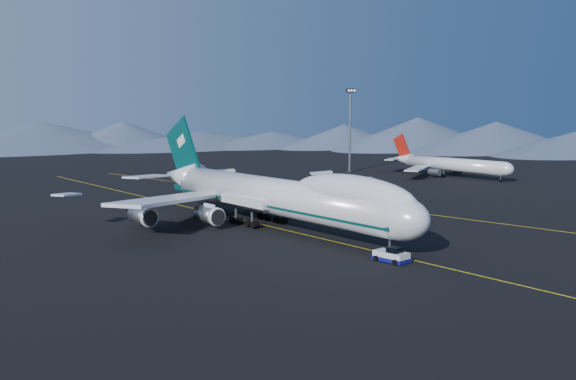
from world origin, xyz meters
TOP-DOWN VIEW (x-y plane):
  - ground at (0.00, 0.00)m, footprint 500.00×500.00m
  - taxiway_line_main at (0.00, 0.00)m, footprint 0.25×220.00m
  - taxiway_line_side at (30.00, 10.00)m, footprint 28.08×198.09m
  - mountain_ridge at (124.84, 10.92)m, footprint 374.91×567.11m
  - boeing_747 at (0.00, 0.03)m, footprint 59.62×72.43m
  - pushback_tug at (-3.00, -29.50)m, footprint 3.15×5.17m
  - second_jet at (92.81, 32.53)m, footprint 39.38×44.49m
  - service_van at (40.28, 25.54)m, footprint 3.58×5.20m
  - floodlight_mast at (78.59, 61.42)m, footprint 3.35×2.52m

SIDE VIEW (x-z plane):
  - ground at x=0.00m, z-range 0.00..0.00m
  - taxiway_line_main at x=0.00m, z-range 0.01..0.01m
  - taxiway_line_side at x=30.00m, z-range 0.01..0.01m
  - service_van at x=40.28m, z-range 0.00..1.32m
  - pushback_tug at x=-3.00m, z-range -0.40..1.78m
  - second_jet at x=92.81m, z-range -2.50..10.16m
  - boeing_747 at x=0.00m, z-range -3.87..15.50m
  - mountain_ridge at x=124.84m, z-range 0.00..12.00m
  - floodlight_mast at x=78.59m, z-range 0.18..27.33m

